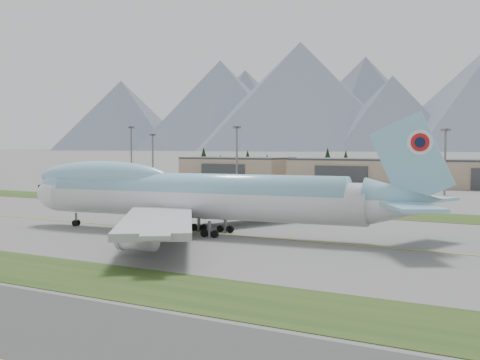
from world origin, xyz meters
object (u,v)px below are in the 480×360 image
Objects in this scene: hangar_center at (352,171)px; service_vehicle_b at (413,194)px; boeing_747_freighter at (194,195)px; hangar_left at (237,169)px; service_vehicle_a at (267,184)px.

service_vehicle_b is at bearing -48.10° from hangar_center.
boeing_747_freighter is 153.19m from hangar_center.
hangar_left is at bearing 180.00° from hangar_center.
service_vehicle_b is (34.55, -38.51, -5.39)m from hangar_center.
boeing_747_freighter is 1.67× the size of hangar_center.
hangar_left reaches higher than service_vehicle_b.
hangar_center is (-23.22, 151.41, -1.55)m from boeing_747_freighter.
service_vehicle_a reaches higher than service_vehicle_b.
hangar_center is 35.58m from service_vehicle_a.
hangar_center is at bearing 47.31° from service_vehicle_b.
hangar_left is 15.13× the size of service_vehicle_b.
hangar_left is at bearing 110.88° from boeing_747_freighter.
hangar_center reaches higher than service_vehicle_a.
service_vehicle_b is at bearing -14.30° from service_vehicle_a.
hangar_left is at bearing 72.14° from service_vehicle_b.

